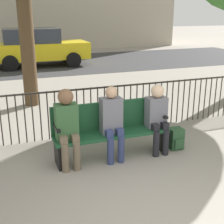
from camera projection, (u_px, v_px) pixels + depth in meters
name	position (u px, v px, depth m)	size (l,w,h in m)	color
park_bench	(110.00, 128.00, 5.18)	(1.93, 0.45, 0.92)	#194728
seated_person_0	(67.00, 124.00, 4.75)	(0.34, 0.39, 1.25)	brown
seated_person_1	(112.00, 120.00, 5.00)	(0.34, 0.39, 1.23)	navy
seated_person_2	(157.00, 115.00, 5.27)	(0.34, 0.39, 1.19)	black
backpack	(176.00, 139.00, 5.53)	(0.24, 0.25, 0.38)	#284C2D
fence_railing	(91.00, 107.00, 6.08)	(9.01, 0.03, 0.95)	#2D2823
street_surface	(36.00, 65.00, 14.08)	(24.00, 6.00, 0.01)	#333335
parked_car_0	(37.00, 47.00, 13.54)	(4.20, 1.94, 1.62)	yellow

